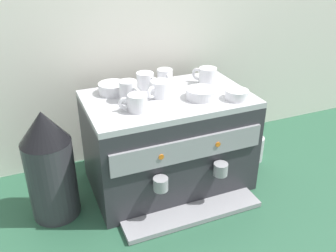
{
  "coord_description": "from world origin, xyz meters",
  "views": [
    {
      "loc": [
        -0.52,
        -1.27,
        0.99
      ],
      "look_at": [
        0.0,
        0.0,
        0.28
      ],
      "focal_mm": 39.83,
      "sensor_mm": 36.0,
      "label": 1
    }
  ],
  "objects_px": {
    "ceramic_cup_0": "(129,91)",
    "ceramic_bowl_1": "(113,88)",
    "ceramic_cup_1": "(207,76)",
    "coffee_grinder": "(50,165)",
    "ceramic_cup_2": "(137,103)",
    "ceramic_cup_5": "(160,89)",
    "ceramic_cup_4": "(165,77)",
    "ceramic_bowl_2": "(237,95)",
    "milk_pitcher": "(255,148)",
    "espresso_machine": "(168,142)",
    "ceramic_cup_3": "(146,81)",
    "ceramic_bowl_0": "(201,94)"
  },
  "relations": [
    {
      "from": "ceramic_cup_0",
      "to": "ceramic_bowl_1",
      "type": "distance_m",
      "value": 0.11
    },
    {
      "from": "ceramic_cup_1",
      "to": "coffee_grinder",
      "type": "bearing_deg",
      "value": -172.85
    },
    {
      "from": "ceramic_cup_2",
      "to": "ceramic_cup_5",
      "type": "relative_size",
      "value": 0.97
    },
    {
      "from": "ceramic_cup_4",
      "to": "ceramic_bowl_2",
      "type": "bearing_deg",
      "value": -53.52
    },
    {
      "from": "ceramic_bowl_1",
      "to": "milk_pitcher",
      "type": "height_order",
      "value": "ceramic_bowl_1"
    },
    {
      "from": "espresso_machine",
      "to": "ceramic_cup_4",
      "type": "height_order",
      "value": "ceramic_cup_4"
    },
    {
      "from": "ceramic_cup_2",
      "to": "ceramic_bowl_1",
      "type": "distance_m",
      "value": 0.2
    },
    {
      "from": "ceramic_cup_3",
      "to": "ceramic_cup_5",
      "type": "xyz_separation_m",
      "value": [
        0.02,
        -0.11,
        -0.0
      ]
    },
    {
      "from": "ceramic_cup_1",
      "to": "milk_pitcher",
      "type": "relative_size",
      "value": 0.85
    },
    {
      "from": "ceramic_bowl_1",
      "to": "coffee_grinder",
      "type": "distance_m",
      "value": 0.39
    },
    {
      "from": "milk_pitcher",
      "to": "ceramic_cup_0",
      "type": "bearing_deg",
      "value": 178.91
    },
    {
      "from": "ceramic_cup_3",
      "to": "ceramic_cup_5",
      "type": "bearing_deg",
      "value": -79.85
    },
    {
      "from": "ceramic_cup_1",
      "to": "ceramic_cup_5",
      "type": "height_order",
      "value": "ceramic_cup_1"
    },
    {
      "from": "ceramic_bowl_1",
      "to": "ceramic_cup_3",
      "type": "bearing_deg",
      "value": 0.84
    },
    {
      "from": "ceramic_cup_1",
      "to": "ceramic_bowl_0",
      "type": "relative_size",
      "value": 0.89
    },
    {
      "from": "ceramic_cup_0",
      "to": "ceramic_bowl_0",
      "type": "height_order",
      "value": "ceramic_cup_0"
    },
    {
      "from": "ceramic_cup_3",
      "to": "ceramic_bowl_0",
      "type": "xyz_separation_m",
      "value": [
        0.16,
        -0.18,
        -0.01
      ]
    },
    {
      "from": "ceramic_cup_3",
      "to": "ceramic_bowl_0",
      "type": "relative_size",
      "value": 0.85
    },
    {
      "from": "espresso_machine",
      "to": "milk_pitcher",
      "type": "height_order",
      "value": "espresso_machine"
    },
    {
      "from": "ceramic_cup_4",
      "to": "milk_pitcher",
      "type": "height_order",
      "value": "ceramic_cup_4"
    },
    {
      "from": "ceramic_cup_2",
      "to": "ceramic_cup_4",
      "type": "xyz_separation_m",
      "value": [
        0.2,
        0.22,
        -0.0
      ]
    },
    {
      "from": "ceramic_cup_2",
      "to": "ceramic_bowl_0",
      "type": "height_order",
      "value": "ceramic_cup_2"
    },
    {
      "from": "ceramic_cup_3",
      "to": "ceramic_bowl_0",
      "type": "distance_m",
      "value": 0.25
    },
    {
      "from": "ceramic_cup_3",
      "to": "ceramic_cup_4",
      "type": "relative_size",
      "value": 1.01
    },
    {
      "from": "ceramic_cup_4",
      "to": "ceramic_cup_5",
      "type": "height_order",
      "value": "ceramic_cup_5"
    },
    {
      "from": "ceramic_cup_2",
      "to": "ceramic_cup_3",
      "type": "bearing_deg",
      "value": 61.99
    },
    {
      "from": "espresso_machine",
      "to": "ceramic_cup_3",
      "type": "height_order",
      "value": "ceramic_cup_3"
    },
    {
      "from": "ceramic_cup_0",
      "to": "ceramic_cup_4",
      "type": "bearing_deg",
      "value": 31.58
    },
    {
      "from": "ceramic_cup_4",
      "to": "coffee_grinder",
      "type": "height_order",
      "value": "ceramic_cup_4"
    },
    {
      "from": "espresso_machine",
      "to": "ceramic_cup_2",
      "type": "xyz_separation_m",
      "value": [
        -0.16,
        -0.08,
        0.24
      ]
    },
    {
      "from": "ceramic_cup_1",
      "to": "ceramic_cup_2",
      "type": "bearing_deg",
      "value": -158.63
    },
    {
      "from": "ceramic_cup_5",
      "to": "milk_pitcher",
      "type": "bearing_deg",
      "value": -0.82
    },
    {
      "from": "espresso_machine",
      "to": "ceramic_bowl_2",
      "type": "bearing_deg",
      "value": -27.13
    },
    {
      "from": "ceramic_cup_2",
      "to": "ceramic_cup_5",
      "type": "bearing_deg",
      "value": 35.97
    },
    {
      "from": "coffee_grinder",
      "to": "ceramic_cup_1",
      "type": "bearing_deg",
      "value": 7.15
    },
    {
      "from": "ceramic_cup_2",
      "to": "coffee_grinder",
      "type": "relative_size",
      "value": 0.24
    },
    {
      "from": "ceramic_cup_0",
      "to": "coffee_grinder",
      "type": "xyz_separation_m",
      "value": [
        -0.33,
        -0.04,
        -0.23
      ]
    },
    {
      "from": "ceramic_cup_1",
      "to": "ceramic_cup_2",
      "type": "xyz_separation_m",
      "value": [
        -0.36,
        -0.14,
        -0.01
      ]
    },
    {
      "from": "espresso_machine",
      "to": "ceramic_bowl_0",
      "type": "height_order",
      "value": "ceramic_bowl_0"
    },
    {
      "from": "ceramic_cup_2",
      "to": "milk_pitcher",
      "type": "distance_m",
      "value": 0.73
    },
    {
      "from": "espresso_machine",
      "to": "ceramic_cup_4",
      "type": "distance_m",
      "value": 0.28
    },
    {
      "from": "ceramic_bowl_0",
      "to": "ceramic_bowl_1",
      "type": "height_order",
      "value": "ceramic_bowl_1"
    },
    {
      "from": "ceramic_cup_3",
      "to": "ceramic_bowl_2",
      "type": "xyz_separation_m",
      "value": [
        0.29,
        -0.25,
        -0.02
      ]
    },
    {
      "from": "ceramic_cup_4",
      "to": "ceramic_bowl_1",
      "type": "distance_m",
      "value": 0.24
    },
    {
      "from": "ceramic_cup_5",
      "to": "ceramic_bowl_2",
      "type": "distance_m",
      "value": 0.3
    },
    {
      "from": "ceramic_cup_1",
      "to": "espresso_machine",
      "type": "bearing_deg",
      "value": -162.34
    },
    {
      "from": "ceramic_cup_0",
      "to": "espresso_machine",
      "type": "bearing_deg",
      "value": -7.11
    },
    {
      "from": "espresso_machine",
      "to": "ceramic_cup_2",
      "type": "bearing_deg",
      "value": -154.11
    },
    {
      "from": "ceramic_cup_3",
      "to": "ceramic_bowl_0",
      "type": "bearing_deg",
      "value": -48.13
    },
    {
      "from": "espresso_machine",
      "to": "ceramic_cup_3",
      "type": "distance_m",
      "value": 0.27
    }
  ]
}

